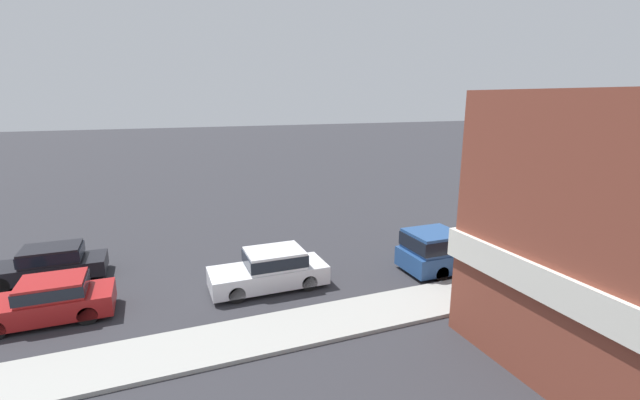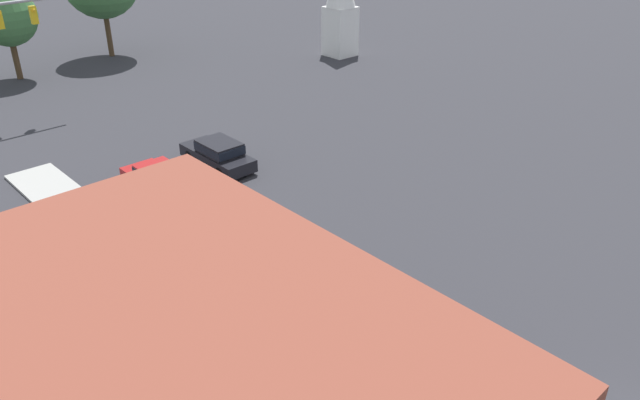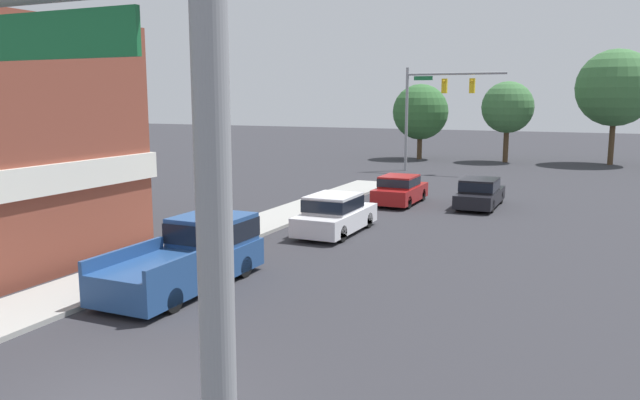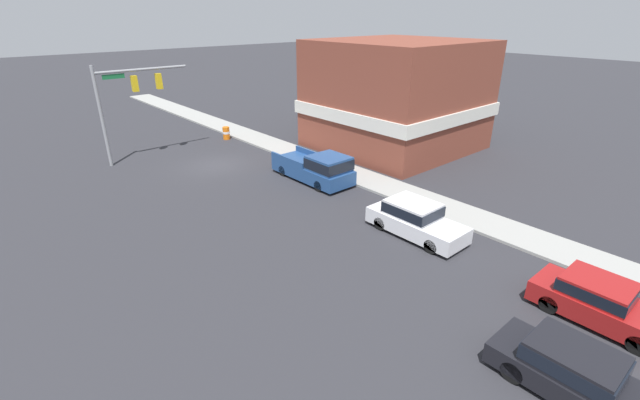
% 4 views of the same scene
% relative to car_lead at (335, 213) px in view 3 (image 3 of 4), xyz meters
% --- Properties ---
extents(far_signal_assembly, '(7.28, 0.49, 7.67)m').
position_rel_car_lead_xyz_m(far_signal_assembly, '(-1.65, 22.69, 4.70)').
color(far_signal_assembly, gray).
rests_on(far_signal_assembly, ground).
extents(car_lead, '(1.90, 4.73, 1.61)m').
position_rel_car_lead_xyz_m(car_lead, '(0.00, 0.00, 0.00)').
color(car_lead, black).
rests_on(car_lead, ground).
extents(car_second_ahead, '(1.83, 4.30, 1.50)m').
position_rel_car_lead_xyz_m(car_second_ahead, '(0.30, 7.92, -0.05)').
color(car_second_ahead, black).
rests_on(car_second_ahead, ground).
extents(car_oncoming, '(1.80, 4.67, 1.47)m').
position_rel_car_lead_xyz_m(car_oncoming, '(4.25, 8.65, -0.07)').
color(car_oncoming, black).
rests_on(car_oncoming, ground).
extents(pickup_truck_parked, '(2.15, 5.67, 1.89)m').
position_rel_car_lead_xyz_m(pickup_truck_parked, '(-1.05, -8.15, 0.09)').
color(pickup_truck_parked, black).
rests_on(pickup_truck_parked, ground).
extents(backdrop_tree_left_far, '(4.91, 4.91, 6.68)m').
position_rel_car_lead_xyz_m(backdrop_tree_left_far, '(-5.24, 31.83, 3.37)').
color(backdrop_tree_left_far, '#4C3823').
rests_on(backdrop_tree_left_far, ground).
extents(backdrop_tree_left_mid, '(4.36, 4.36, 6.85)m').
position_rel_car_lead_xyz_m(backdrop_tree_left_mid, '(2.20, 32.24, 3.81)').
color(backdrop_tree_left_mid, '#4C3823').
rests_on(backdrop_tree_left_mid, ground).
extents(backdrop_tree_center, '(6.23, 6.23, 9.37)m').
position_rel_car_lead_xyz_m(backdrop_tree_center, '(10.39, 33.75, 5.41)').
color(backdrop_tree_center, '#4C3823').
rests_on(backdrop_tree_center, ground).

